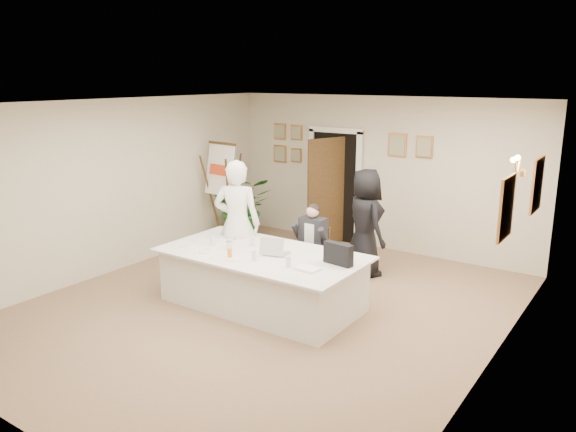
# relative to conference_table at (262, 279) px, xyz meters

# --- Properties ---
(floor) EXTENTS (7.00, 7.00, 0.00)m
(floor) POSITION_rel_conference_table_xyz_m (0.09, -0.05, -0.39)
(floor) COLOR brown
(floor) RESTS_ON ground
(ceiling) EXTENTS (6.00, 7.00, 0.02)m
(ceiling) POSITION_rel_conference_table_xyz_m (0.09, -0.05, 2.41)
(ceiling) COLOR white
(ceiling) RESTS_ON wall_back
(wall_back) EXTENTS (6.00, 0.10, 2.80)m
(wall_back) POSITION_rel_conference_table_xyz_m (0.09, 3.45, 1.01)
(wall_back) COLOR beige
(wall_back) RESTS_ON floor
(wall_front) EXTENTS (6.00, 0.10, 2.80)m
(wall_front) POSITION_rel_conference_table_xyz_m (0.09, -3.55, 1.01)
(wall_front) COLOR beige
(wall_front) RESTS_ON floor
(wall_left) EXTENTS (0.10, 7.00, 2.80)m
(wall_left) POSITION_rel_conference_table_xyz_m (-2.91, -0.05, 1.01)
(wall_left) COLOR beige
(wall_left) RESTS_ON floor
(wall_right) EXTENTS (0.10, 7.00, 2.80)m
(wall_right) POSITION_rel_conference_table_xyz_m (3.09, -0.05, 1.01)
(wall_right) COLOR beige
(wall_right) RESTS_ON floor
(doorway) EXTENTS (1.14, 0.86, 2.20)m
(doorway) POSITION_rel_conference_table_xyz_m (-0.79, 3.27, 0.65)
(doorway) COLOR black
(doorway) RESTS_ON floor
(pictures_back_wall) EXTENTS (3.40, 0.06, 0.80)m
(pictures_back_wall) POSITION_rel_conference_table_xyz_m (-0.71, 3.42, 1.46)
(pictures_back_wall) COLOR #BE7E41
(pictures_back_wall) RESTS_ON wall_back
(pictures_right_wall) EXTENTS (0.06, 2.20, 0.80)m
(pictures_right_wall) POSITION_rel_conference_table_xyz_m (3.06, 1.15, 1.36)
(pictures_right_wall) COLOR #BE7E41
(pictures_right_wall) RESTS_ON wall_right
(wall_sconce) EXTENTS (0.20, 0.30, 0.24)m
(wall_sconce) POSITION_rel_conference_table_xyz_m (2.99, 1.15, 1.71)
(wall_sconce) COLOR gold
(wall_sconce) RESTS_ON wall_right
(conference_table) EXTENTS (2.84, 1.51, 0.78)m
(conference_table) POSITION_rel_conference_table_xyz_m (0.00, 0.00, 0.00)
(conference_table) COLOR silver
(conference_table) RESTS_ON floor
(seated_man) EXTENTS (0.59, 0.63, 1.30)m
(seated_man) POSITION_rel_conference_table_xyz_m (0.14, 1.05, 0.26)
(seated_man) COLOR black
(seated_man) RESTS_ON floor
(flip_chart) EXTENTS (0.68, 0.46, 1.92)m
(flip_chart) POSITION_rel_conference_table_xyz_m (-2.40, 2.02, 0.49)
(flip_chart) COLOR #301D0F
(flip_chart) RESTS_ON floor
(standing_man) EXTENTS (0.84, 0.72, 1.94)m
(standing_man) POSITION_rel_conference_table_xyz_m (-0.81, 0.45, 0.58)
(standing_man) COLOR white
(standing_man) RESTS_ON floor
(standing_woman) EXTENTS (1.01, 0.93, 1.74)m
(standing_woman) POSITION_rel_conference_table_xyz_m (0.59, 1.95, 0.48)
(standing_woman) COLOR black
(standing_woman) RESTS_ON floor
(potted_palm) EXTENTS (1.51, 1.49, 1.27)m
(potted_palm) POSITION_rel_conference_table_xyz_m (-2.30, 2.45, 0.24)
(potted_palm) COLOR #226321
(potted_palm) RESTS_ON floor
(laptop) EXTENTS (0.42, 0.43, 0.28)m
(laptop) POSITION_rel_conference_table_xyz_m (0.20, 0.07, 0.52)
(laptop) COLOR #B7BABC
(laptop) RESTS_ON conference_table
(laptop_bag) EXTENTS (0.42, 0.16, 0.28)m
(laptop_bag) POSITION_rel_conference_table_xyz_m (1.11, 0.16, 0.52)
(laptop_bag) COLOR black
(laptop_bag) RESTS_ON conference_table
(paper_stack) EXTENTS (0.31, 0.23, 0.03)m
(paper_stack) POSITION_rel_conference_table_xyz_m (0.90, -0.24, 0.40)
(paper_stack) COLOR white
(paper_stack) RESTS_ON conference_table
(plate_left) EXTENTS (0.23, 0.23, 0.01)m
(plate_left) POSITION_rel_conference_table_xyz_m (-1.08, -0.37, 0.39)
(plate_left) COLOR white
(plate_left) RESTS_ON conference_table
(plate_mid) EXTENTS (0.27, 0.27, 0.01)m
(plate_mid) POSITION_rel_conference_table_xyz_m (-0.66, -0.40, 0.39)
(plate_mid) COLOR white
(plate_mid) RESTS_ON conference_table
(plate_near) EXTENTS (0.26, 0.26, 0.01)m
(plate_near) POSITION_rel_conference_table_xyz_m (-0.15, -0.44, 0.39)
(plate_near) COLOR white
(plate_near) RESTS_ON conference_table
(glass_a) EXTENTS (0.07, 0.07, 0.14)m
(glass_a) POSITION_rel_conference_table_xyz_m (-0.80, -0.13, 0.45)
(glass_a) COLOR silver
(glass_a) RESTS_ON conference_table
(glass_b) EXTENTS (0.07, 0.07, 0.14)m
(glass_b) POSITION_rel_conference_table_xyz_m (0.11, -0.32, 0.45)
(glass_b) COLOR silver
(glass_b) RESTS_ON conference_table
(glass_c) EXTENTS (0.08, 0.08, 0.14)m
(glass_c) POSITION_rel_conference_table_xyz_m (0.64, -0.29, 0.45)
(glass_c) COLOR silver
(glass_c) RESTS_ON conference_table
(glass_d) EXTENTS (0.07, 0.07, 0.14)m
(glass_d) POSITION_rel_conference_table_xyz_m (-0.31, 0.17, 0.45)
(glass_d) COLOR silver
(glass_d) RESTS_ON conference_table
(oj_glass) EXTENTS (0.07, 0.07, 0.13)m
(oj_glass) POSITION_rel_conference_table_xyz_m (-0.22, -0.43, 0.45)
(oj_glass) COLOR orange
(oj_glass) RESTS_ON conference_table
(steel_jug) EXTENTS (0.10, 0.10, 0.11)m
(steel_jug) POSITION_rel_conference_table_xyz_m (-0.49, -0.11, 0.44)
(steel_jug) COLOR silver
(steel_jug) RESTS_ON conference_table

